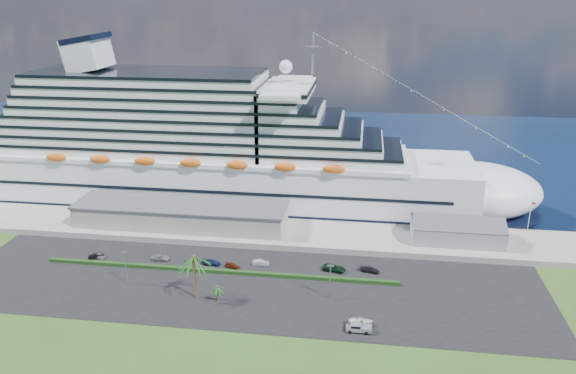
# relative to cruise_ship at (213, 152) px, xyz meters

# --- Properties ---
(ground) EXTENTS (420.00, 420.00, 0.00)m
(ground) POSITION_rel_cruise_ship_xyz_m (21.53, -64.00, -16.69)
(ground) COLOR #2F4818
(ground) RESTS_ON ground
(asphalt_lot) EXTENTS (140.00, 38.00, 0.12)m
(asphalt_lot) POSITION_rel_cruise_ship_xyz_m (21.53, -53.00, -16.63)
(asphalt_lot) COLOR black
(asphalt_lot) RESTS_ON ground
(wharf) EXTENTS (240.00, 20.00, 1.80)m
(wharf) POSITION_rel_cruise_ship_xyz_m (21.53, -24.00, -15.79)
(wharf) COLOR gray
(wharf) RESTS_ON ground
(water) EXTENTS (420.00, 160.00, 0.02)m
(water) POSITION_rel_cruise_ship_xyz_m (21.53, 66.00, -16.68)
(water) COLOR black
(water) RESTS_ON ground
(cruise_ship) EXTENTS (191.00, 38.00, 54.00)m
(cruise_ship) POSITION_rel_cruise_ship_xyz_m (0.00, 0.00, 0.00)
(cruise_ship) COLOR silver
(cruise_ship) RESTS_ON ground
(terminal_building) EXTENTS (61.00, 15.00, 6.30)m
(terminal_building) POSITION_rel_cruise_ship_xyz_m (-3.47, -24.00, -11.68)
(terminal_building) COLOR gray
(terminal_building) RESTS_ON wharf
(port_shed) EXTENTS (24.00, 12.31, 7.37)m
(port_shed) POSITION_rel_cruise_ship_xyz_m (73.53, -24.00, -12.30)
(port_shed) COLOR gray
(port_shed) RESTS_ON wharf
(flagpole) EXTENTS (1.08, 0.16, 12.00)m
(flagpole) POSITION_rel_cruise_ship_xyz_m (91.57, -24.00, -8.43)
(flagpole) COLOR silver
(flagpole) RESTS_ON wharf
(hedge) EXTENTS (88.00, 1.10, 0.90)m
(hedge) POSITION_rel_cruise_ship_xyz_m (13.53, -48.00, -16.12)
(hedge) COLOR #173210
(hedge) RESTS_ON asphalt_lot
(lamp_post_left) EXTENTS (1.60, 0.35, 8.27)m
(lamp_post_left) POSITION_rel_cruise_ship_xyz_m (-6.47, -56.00, -11.35)
(lamp_post_left) COLOR gray
(lamp_post_left) RESTS_ON asphalt_lot
(lamp_post_right) EXTENTS (1.60, 0.35, 8.27)m
(lamp_post_right) POSITION_rel_cruise_ship_xyz_m (41.53, -56.00, -11.35)
(lamp_post_right) COLOR gray
(lamp_post_right) RESTS_ON asphalt_lot
(palm_tall) EXTENTS (8.82, 8.82, 11.13)m
(palm_tall) POSITION_rel_cruise_ship_xyz_m (11.53, -60.00, -7.49)
(palm_tall) COLOR #47301E
(palm_tall) RESTS_ON ground
(palm_short) EXTENTS (3.53, 3.53, 4.56)m
(palm_short) POSITION_rel_cruise_ship_xyz_m (17.03, -61.50, -13.03)
(palm_short) COLOR #47301E
(palm_short) RESTS_ON ground
(parked_car_0) EXTENTS (4.07, 1.73, 1.37)m
(parked_car_0) POSITION_rel_cruise_ship_xyz_m (-19.41, -44.72, -15.89)
(parked_car_0) COLOR silver
(parked_car_0) RESTS_ON asphalt_lot
(parked_car_1) EXTENTS (4.30, 2.84, 1.34)m
(parked_car_1) POSITION_rel_cruise_ship_xyz_m (-19.54, -44.82, -15.91)
(parked_car_1) COLOR black
(parked_car_1) RESTS_ON asphalt_lot
(parked_car_2) EXTENTS (4.73, 2.32, 1.29)m
(parked_car_2) POSITION_rel_cruise_ship_xyz_m (-2.91, -43.39, -15.93)
(parked_car_2) COLOR #94959C
(parked_car_2) RESTS_ON asphalt_lot
(parked_car_3) EXTENTS (4.68, 2.03, 1.34)m
(parked_car_3) POSITION_rel_cruise_ship_xyz_m (10.71, -44.07, -15.91)
(parked_car_3) COLOR navy
(parked_car_3) RESTS_ON asphalt_lot
(parked_car_4) EXTENTS (4.06, 2.58, 1.29)m
(parked_car_4) POSITION_rel_cruise_ship_xyz_m (16.38, -44.96, -15.93)
(parked_car_4) COLOR #63220D
(parked_car_4) RESTS_ON asphalt_lot
(parked_car_5) EXTENTS (4.26, 1.71, 1.38)m
(parked_car_5) POSITION_rel_cruise_ship_xyz_m (23.17, -42.57, -15.89)
(parked_car_5) COLOR #BABDC2
(parked_car_5) RESTS_ON asphalt_lot
(parked_car_6) EXTENTS (6.04, 3.72, 1.56)m
(parked_car_6) POSITION_rel_cruise_ship_xyz_m (41.68, -43.11, -15.79)
(parked_car_6) COLOR black
(parked_car_6) RESTS_ON asphalt_lot
(parked_car_7) EXTENTS (4.94, 2.84, 1.35)m
(parked_car_7) POSITION_rel_cruise_ship_xyz_m (50.47, -42.40, -15.90)
(parked_car_7) COLOR black
(parked_car_7) RESTS_ON asphalt_lot
(pickup_truck) EXTENTS (5.26, 2.11, 1.84)m
(pickup_truck) POSITION_rel_cruise_ship_xyz_m (48.24, -68.40, -15.56)
(pickup_truck) COLOR black
(pickup_truck) RESTS_ON asphalt_lot
(boat_trailer) EXTENTS (6.08, 4.35, 1.70)m
(boat_trailer) POSITION_rel_cruise_ship_xyz_m (48.63, -66.33, -15.45)
(boat_trailer) COLOR gray
(boat_trailer) RESTS_ON asphalt_lot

